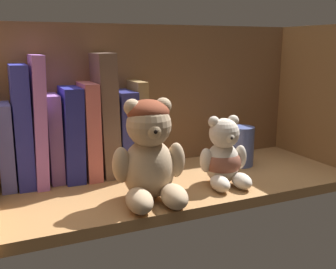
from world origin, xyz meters
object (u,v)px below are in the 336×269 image
(book_2, at_px, (37,120))
(pillar_candle, at_px, (241,146))
(book_8, at_px, (136,125))
(teddy_bear_larger, at_px, (150,153))
(book_3, at_px, (53,137))
(book_6, at_px, (103,114))
(book_0, at_px, (5,145))
(book_4, at_px, (70,133))
(book_7, at_px, (122,131))
(teddy_bear_smaller, at_px, (224,158))
(book_5, at_px, (87,129))
(book_1, at_px, (21,125))

(book_2, distance_m, pillar_candle, 0.44)
(book_8, height_order, teddy_bear_larger, book_8)
(book_3, bearing_deg, book_2, 180.00)
(book_2, height_order, book_6, book_6)
(book_0, height_order, book_8, book_8)
(book_4, xyz_separation_m, book_7, (0.11, -0.00, -0.01))
(teddy_bear_smaller, bearing_deg, book_3, 150.61)
(book_4, bearing_deg, pillar_candle, -12.00)
(book_5, distance_m, book_8, 0.11)
(book_1, height_order, book_4, book_1)
(book_1, height_order, teddy_bear_smaller, book_1)
(book_6, bearing_deg, book_1, 180.00)
(book_7, xyz_separation_m, teddy_bear_larger, (-0.01, -0.18, -0.00))
(book_6, bearing_deg, book_7, -0.00)
(pillar_candle, bearing_deg, book_6, 165.23)
(book_8, bearing_deg, teddy_bear_smaller, -54.36)
(book_3, relative_size, teddy_bear_smaller, 1.29)
(book_2, bearing_deg, book_1, -180.00)
(book_2, bearing_deg, book_4, -0.00)
(book_8, relative_size, teddy_bear_smaller, 1.43)
(book_3, distance_m, book_6, 0.11)
(book_4, relative_size, teddy_bear_smaller, 1.38)
(book_0, xyz_separation_m, book_1, (0.03, 0.00, 0.03))
(book_8, bearing_deg, book_4, 180.00)
(book_3, bearing_deg, book_5, 0.00)
(teddy_bear_smaller, height_order, pillar_candle, teddy_bear_smaller)
(book_0, distance_m, book_7, 0.23)
(teddy_bear_smaller, xyz_separation_m, pillar_candle, (0.10, 0.09, -0.01))
(book_2, bearing_deg, book_6, -0.00)
(book_4, bearing_deg, book_0, 180.00)
(teddy_bear_larger, relative_size, pillar_candle, 2.02)
(teddy_bear_larger, xyz_separation_m, teddy_bear_smaller, (0.16, 0.02, -0.03))
(book_7, relative_size, book_8, 0.91)
(teddy_bear_larger, bearing_deg, book_1, 135.94)
(book_0, xyz_separation_m, pillar_candle, (0.48, -0.08, -0.04))
(book_3, xyz_separation_m, book_8, (0.18, 0.00, 0.01))
(book_1, height_order, book_2, book_2)
(book_4, xyz_separation_m, pillar_candle, (0.36, -0.08, -0.05))
(book_0, height_order, book_2, book_2)
(book_1, distance_m, book_2, 0.03)
(book_0, relative_size, teddy_bear_larger, 0.90)
(book_6, distance_m, book_7, 0.05)
(book_0, height_order, book_7, book_7)
(book_1, relative_size, book_6, 0.92)
(pillar_candle, bearing_deg, book_5, 166.74)
(book_1, xyz_separation_m, book_2, (0.03, 0.00, 0.01))
(book_3, relative_size, book_6, 0.69)
(teddy_bear_larger, bearing_deg, pillar_candle, 22.24)
(book_5, distance_m, book_6, 0.04)
(teddy_bear_larger, distance_m, teddy_bear_smaller, 0.16)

